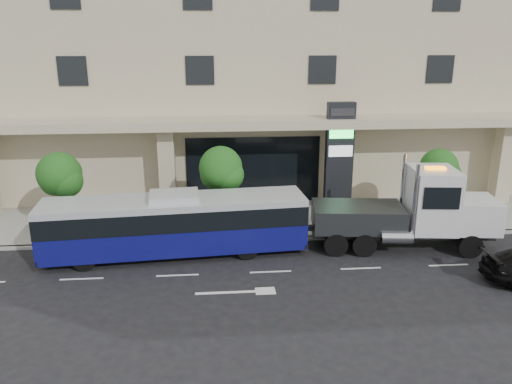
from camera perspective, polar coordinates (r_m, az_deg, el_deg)
ground at (r=23.24m, az=1.25°, el=-7.49°), size 120.00×120.00×0.00m
sidewalk at (r=27.82m, az=0.17°, el=-3.11°), size 120.00×6.00×0.15m
curb at (r=25.04m, az=0.77°, el=-5.45°), size 120.00×0.30×0.15m
convention_center at (r=36.54m, az=-1.32°, el=17.49°), size 60.00×17.60×20.00m
tree_left at (r=26.61m, az=-21.48°, el=1.60°), size 2.27×2.20×4.22m
tree_mid at (r=25.44m, az=-3.99°, el=2.43°), size 2.28×2.20×4.38m
tree_right at (r=28.09m, az=20.19°, el=2.34°), size 2.10×2.00×4.04m
city_bus at (r=23.26m, az=-9.21°, el=-3.58°), size 12.14×3.49×3.03m
tow_truck at (r=24.77m, az=17.42°, el=-2.20°), size 9.79×3.35×4.43m
signage_pylon at (r=28.76m, az=9.48°, el=4.03°), size 1.56×0.60×6.22m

